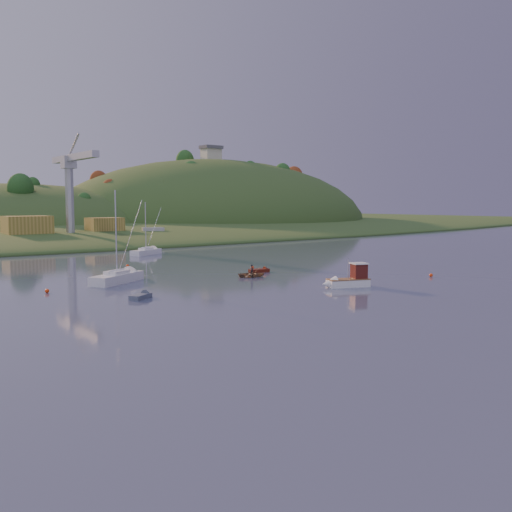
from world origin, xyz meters
TOP-DOWN VIEW (x-y plane):
  - ground at (0.00, 0.00)m, footprint 500.00×500.00m
  - shore_slope at (0.00, 165.00)m, footprint 640.00×150.00m
  - hill_center at (10.00, 210.00)m, footprint 140.00×120.00m
  - hill_right at (95.00, 195.00)m, footprint 150.00×130.00m
  - hilltop_house at (95.00, 195.00)m, footprint 9.00×7.00m
  - wharf at (5.00, 122.00)m, footprint 42.00×16.00m
  - shed_west at (-8.00, 123.00)m, footprint 11.00×8.00m
  - shed_east at (13.00, 124.00)m, footprint 9.00×7.00m
  - dock_crane at (2.00, 118.39)m, footprint 3.20×28.00m
  - fishing_boat at (2.05, 22.91)m, footprint 6.55×4.00m
  - sailboat_near at (-19.17, 44.03)m, footprint 8.94×6.82m
  - sailboat_far at (2.59, 78.63)m, footprint 7.92×5.57m
  - canoe at (-1.44, 37.76)m, footprint 4.59×3.98m
  - paddler at (-1.44, 37.76)m, footprint 0.56×0.67m
  - red_tender at (3.44, 41.38)m, footprint 3.75×1.75m
  - grey_dinghy at (-21.83, 30.99)m, footprint 3.54×2.83m
  - work_vessel at (24.71, 118.00)m, footprint 14.81×9.08m
  - buoy_0 at (18.94, 22.14)m, footprint 0.50×0.50m
  - buoy_1 at (4.51, 45.47)m, footprint 0.50×0.50m
  - buoy_2 at (-29.28, 41.10)m, footprint 0.50×0.50m
  - buoy_3 at (-10.24, 59.93)m, footprint 0.50×0.50m

SIDE VIEW (x-z plane):
  - ground at x=0.00m, z-range 0.00..0.00m
  - shore_slope at x=0.00m, z-range -3.50..3.50m
  - hill_center at x=10.00m, z-range -18.00..18.00m
  - hill_right at x=95.00m, z-range -30.00..30.00m
  - buoy_0 at x=18.94m, z-range 0.00..0.50m
  - buoy_1 at x=4.51m, z-range 0.00..0.50m
  - buoy_2 at x=-29.28m, z-range 0.00..0.50m
  - buoy_3 at x=-10.24m, z-range 0.00..0.50m
  - red_tender at x=3.44m, z-range -0.36..0.87m
  - grey_dinghy at x=-21.83m, z-range -0.37..0.89m
  - canoe at x=-1.44m, z-range 0.00..0.80m
  - sailboat_far at x=2.59m, z-range -4.65..6.05m
  - sailboat_near at x=-19.17m, z-range -5.35..6.91m
  - paddler at x=-1.44m, z-range 0.00..1.57m
  - fishing_boat at x=2.05m, z-range -1.12..2.88m
  - wharf at x=5.00m, z-range 0.00..2.40m
  - work_vessel at x=24.71m, z-range -0.52..3.07m
  - shed_east at x=13.00m, z-range 2.40..6.40m
  - shed_west at x=-8.00m, z-range 2.40..7.20m
  - dock_crane at x=2.00m, z-range 7.02..27.32m
  - hilltop_house at x=95.00m, z-range 30.18..36.63m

